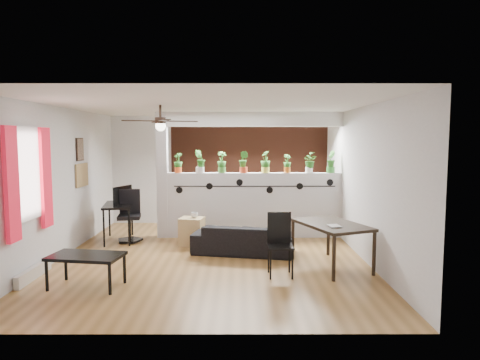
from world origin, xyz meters
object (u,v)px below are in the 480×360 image
object	(u,v)px
potted_plant_7	(331,161)
computer_desk	(118,207)
potted_plant_5	(287,163)
coffee_table	(86,258)
potted_plant_3	(244,161)
potted_plant_6	(309,162)
cup	(194,215)
ceiling_fan	(161,123)
potted_plant_4	(265,161)
potted_plant_2	(222,162)
potted_plant_1	(200,161)
office_chair	(130,219)
folding_chair	(280,238)
potted_plant_0	(178,162)
dining_table	(331,228)
cube_shelf	(192,231)
sofa	(243,240)

from	to	relation	value
potted_plant_7	computer_desk	xyz separation A→B (m)	(-4.32, -0.34, -0.92)
potted_plant_5	coffee_table	xyz separation A→B (m)	(-3.11, -3.05, -1.14)
potted_plant_3	potted_plant_6	distance (m)	1.35
cup	potted_plant_7	bearing A→B (deg)	14.12
ceiling_fan	potted_plant_6	world-z (taller)	ceiling_fan
potted_plant_4	coffee_table	xyz separation A→B (m)	(-2.66, -3.05, -1.18)
potted_plant_2	potted_plant_7	world-z (taller)	potted_plant_7
potted_plant_3	potted_plant_1	bearing A→B (deg)	180.00
office_chair	potted_plant_2	bearing A→B (deg)	12.07
potted_plant_4	folding_chair	distance (m)	2.69
potted_plant_0	potted_plant_6	xyz separation A→B (m)	(2.71, 0.00, 0.01)
potted_plant_1	office_chair	xyz separation A→B (m)	(-1.38, -0.39, -1.15)
folding_chair	coffee_table	xyz separation A→B (m)	(-2.73, -0.57, -0.15)
folding_chair	potted_plant_7	bearing A→B (deg)	62.67
dining_table	potted_plant_1	bearing A→B (deg)	137.20
potted_plant_7	cup	xyz separation A→B (m)	(-2.76, -0.69, -1.01)
cup	office_chair	size ratio (longest dim) A/B	0.13
potted_plant_2	office_chair	size ratio (longest dim) A/B	0.43
potted_plant_3	folding_chair	bearing A→B (deg)	-78.12
potted_plant_1	cube_shelf	distance (m)	1.51
potted_plant_5	computer_desk	xyz separation A→B (m)	(-3.42, -0.34, -0.88)
potted_plant_1	potted_plant_2	bearing A→B (deg)	0.00
potted_plant_6	cup	world-z (taller)	potted_plant_6
potted_plant_4	dining_table	bearing A→B (deg)	-66.29
potted_plant_0	computer_desk	size ratio (longest dim) A/B	0.37
cube_shelf	computer_desk	world-z (taller)	computer_desk
potted_plant_1	coffee_table	bearing A→B (deg)	-113.12
potted_plant_2	cube_shelf	size ratio (longest dim) A/B	0.82
sofa	cup	bearing A→B (deg)	-22.01
dining_table	coffee_table	distance (m)	3.71
potted_plant_0	dining_table	bearing A→B (deg)	-37.71
potted_plant_2	sofa	xyz separation A→B (m)	(0.43, -1.29, -1.33)
office_chair	potted_plant_6	bearing A→B (deg)	6.15
potted_plant_4	potted_plant_6	size ratio (longest dim) A/B	1.08
computer_desk	folding_chair	size ratio (longest dim) A/B	1.19
potted_plant_5	computer_desk	world-z (taller)	potted_plant_5
office_chair	dining_table	size ratio (longest dim) A/B	0.68
ceiling_fan	potted_plant_6	size ratio (longest dim) A/B	2.82
dining_table	office_chair	bearing A→B (deg)	154.84
potted_plant_0	cube_shelf	distance (m)	1.52
sofa	potted_plant_6	bearing A→B (deg)	-126.30
potted_plant_0	dining_table	distance (m)	3.58
cup	coffee_table	world-z (taller)	cup
cup	coffee_table	bearing A→B (deg)	-117.93
cube_shelf	coffee_table	distance (m)	2.65
potted_plant_3	computer_desk	world-z (taller)	potted_plant_3
cup	coffee_table	distance (m)	2.67
potted_plant_7	cup	size ratio (longest dim) A/B	3.46
ceiling_fan	potted_plant_2	size ratio (longest dim) A/B	2.71
potted_plant_0	cup	world-z (taller)	potted_plant_0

